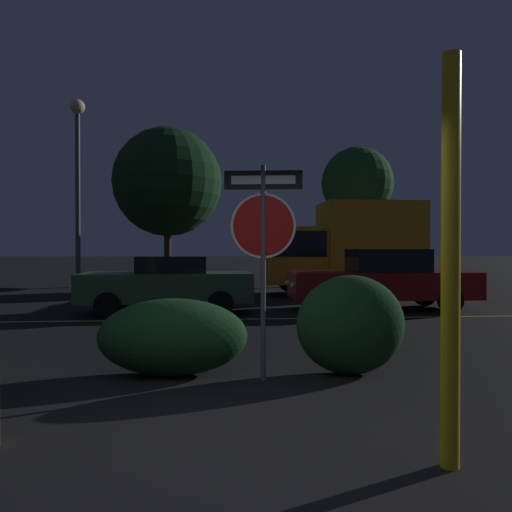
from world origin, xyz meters
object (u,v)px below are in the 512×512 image
at_px(passing_car_3, 383,280).
at_px(street_lamp, 78,164).
at_px(hedge_bush_3, 351,325).
at_px(stop_sign, 263,229).
at_px(tree_0, 357,184).
at_px(hedge_bush_2, 173,337).
at_px(passing_car_2, 167,284).
at_px(tree_1, 168,182).
at_px(yellow_pole_right, 451,261).
at_px(delivery_truck, 343,247).

bearing_deg(passing_car_3, street_lamp, 64.33).
bearing_deg(hedge_bush_3, stop_sign, -169.98).
distance_m(street_lamp, tree_0, 12.09).
height_order(hedge_bush_2, passing_car_2, passing_car_2).
relative_size(stop_sign, tree_1, 0.36).
height_order(hedge_bush_2, tree_0, tree_0).
relative_size(stop_sign, tree_0, 0.41).
bearing_deg(stop_sign, yellow_pole_right, -58.23).
height_order(yellow_pole_right, tree_0, tree_0).
xyz_separation_m(yellow_pole_right, delivery_truck, (2.82, 13.67, 0.20)).
xyz_separation_m(hedge_bush_3, passing_car_2, (-2.81, 6.27, 0.10)).
bearing_deg(yellow_pole_right, street_lamp, 114.27).
relative_size(yellow_pole_right, hedge_bush_2, 1.60).
distance_m(yellow_pole_right, passing_car_3, 9.58).
relative_size(passing_car_2, delivery_truck, 0.78).
bearing_deg(hedge_bush_2, stop_sign, -16.79).
bearing_deg(passing_car_2, passing_car_3, -89.64).
relative_size(hedge_bush_2, passing_car_3, 0.38).
xyz_separation_m(yellow_pole_right, passing_car_2, (-2.78, 8.91, -0.74)).
xyz_separation_m(hedge_bush_2, passing_car_2, (-0.63, 6.14, 0.24)).
xyz_separation_m(stop_sign, delivery_truck, (3.90, 11.23, -0.13)).
distance_m(street_lamp, tree_1, 6.20).
bearing_deg(tree_0, hedge_bush_2, -113.62).
bearing_deg(tree_0, tree_1, 175.62).
distance_m(passing_car_3, delivery_truck, 4.60).
relative_size(street_lamp, tree_1, 0.93).
bearing_deg(passing_car_2, street_lamp, 33.05).
bearing_deg(tree_1, street_lamp, -113.17).
xyz_separation_m(passing_car_3, tree_1, (-6.43, 10.21, 3.85)).
bearing_deg(passing_car_2, stop_sign, -167.53).
relative_size(hedge_bush_2, tree_0, 0.29).
bearing_deg(yellow_pole_right, hedge_bush_2, 127.92).
bearing_deg(hedge_bush_3, passing_car_2, 114.10).
bearing_deg(passing_car_2, yellow_pole_right, -164.94).
xyz_separation_m(tree_0, tree_1, (-8.55, 0.66, 0.05)).
bearing_deg(hedge_bush_2, passing_car_2, 95.83).
relative_size(hedge_bush_3, street_lamp, 0.21).
bearing_deg(tree_0, stop_sign, -109.92).
xyz_separation_m(hedge_bush_2, tree_0, (6.97, 15.95, 4.09)).
height_order(tree_0, tree_1, tree_1).
bearing_deg(yellow_pole_right, passing_car_3, 73.60).
distance_m(passing_car_2, tree_0, 12.99).
relative_size(stop_sign, street_lamp, 0.39).
relative_size(hedge_bush_3, tree_1, 0.19).
xyz_separation_m(stop_sign, street_lamp, (-5.09, 11.24, 2.64)).
bearing_deg(tree_1, stop_sign, -81.10).
distance_m(passing_car_3, tree_0, 10.50).
height_order(yellow_pole_right, tree_1, tree_1).
bearing_deg(tree_0, passing_car_2, -127.77).
height_order(street_lamp, tree_1, tree_1).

